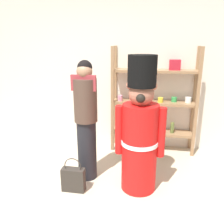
# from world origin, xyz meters

# --- Properties ---
(ground_plane) EXTENTS (6.40, 6.40, 0.00)m
(ground_plane) POSITION_xyz_m (0.00, 0.00, 0.00)
(ground_plane) COLOR beige
(back_wall) EXTENTS (6.40, 0.12, 2.60)m
(back_wall) POSITION_xyz_m (0.00, 2.20, 1.30)
(back_wall) COLOR silver
(back_wall) RESTS_ON ground_plane
(merchandise_shelf) EXTENTS (1.41, 0.35, 1.78)m
(merchandise_shelf) POSITION_xyz_m (0.67, 1.98, 0.91)
(merchandise_shelf) COLOR #93704C
(merchandise_shelf) RESTS_ON ground_plane
(teddy_bear_guard) EXTENTS (0.62, 0.46, 1.71)m
(teddy_bear_guard) POSITION_xyz_m (0.51, 0.77, 0.77)
(teddy_bear_guard) COLOR red
(teddy_bear_guard) RESTS_ON ground_plane
(person_shopper) EXTENTS (0.32, 0.30, 1.63)m
(person_shopper) POSITION_xyz_m (-0.21, 0.90, 0.86)
(person_shopper) COLOR black
(person_shopper) RESTS_ON ground_plane
(shopping_bag) EXTENTS (0.29, 0.12, 0.46)m
(shopping_bag) POSITION_xyz_m (-0.30, 0.55, 0.17)
(shopping_bag) COLOR #332D28
(shopping_bag) RESTS_ON ground_plane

